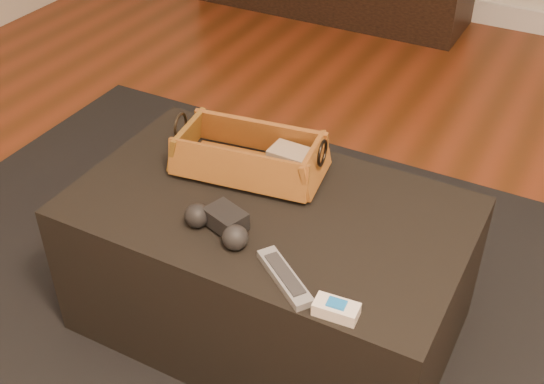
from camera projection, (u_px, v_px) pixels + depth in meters
The scene contains 9 objects.
baseboard at pixel (523, 19), 3.62m from camera, with size 5.00×0.04×0.12m, color white.
area_rug at pixel (261, 333), 1.93m from camera, with size 2.60×2.00×0.01m, color black.
ottoman at pixel (269, 266), 1.84m from camera, with size 1.00×0.60×0.42m, color black.
tv_remote at pixel (241, 166), 1.81m from camera, with size 0.21×0.05×0.02m, color black.
cloth_bundle at pixel (291, 160), 1.80m from camera, with size 0.11×0.08×0.06m, color tan.
wicker_basket at pixel (250, 157), 1.80m from camera, with size 0.42×0.26×0.14m.
game_controller at pixel (220, 223), 1.61m from camera, with size 0.19×0.13×0.06m.
silver_remote at pixel (285, 277), 1.49m from camera, with size 0.18×0.15×0.02m.
cream_gadget at pixel (336, 309), 1.41m from camera, with size 0.10×0.05×0.03m.
Camera 1 is at (0.45, -0.95, 1.48)m, focal length 45.00 mm.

